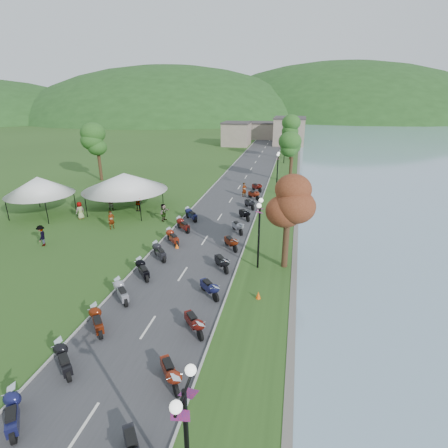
# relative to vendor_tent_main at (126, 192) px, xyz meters

# --- Properties ---
(road) EXTENTS (7.00, 120.00, 0.02)m
(road) POSITION_rel_vendor_tent_main_xyz_m (10.24, 11.69, -1.99)
(road) COLOR #3C3C3F
(road) RESTS_ON ground
(hills_backdrop) EXTENTS (360.00, 120.00, 76.00)m
(hills_backdrop) POSITION_rel_vendor_tent_main_xyz_m (10.24, 171.69, -2.00)
(hills_backdrop) COLOR #285621
(hills_backdrop) RESTS_ON ground
(far_building) EXTENTS (18.00, 16.00, 5.00)m
(far_building) POSITION_rel_vendor_tent_main_xyz_m (8.24, 56.69, 0.50)
(far_building) COLOR gray
(far_building) RESTS_ON ground
(moto_row_left) EXTENTS (2.60, 34.24, 1.10)m
(moto_row_left) POSITION_rel_vendor_tent_main_xyz_m (7.72, -17.63, -1.45)
(moto_row_left) COLOR #331411
(moto_row_left) RESTS_ON ground
(moto_row_right) EXTENTS (2.60, 37.91, 1.10)m
(moto_row_right) POSITION_rel_vendor_tent_main_xyz_m (12.72, -7.48, -1.45)
(moto_row_right) COLOR #331411
(moto_row_right) RESTS_ON ground
(vendor_tent_main) EXTENTS (5.87, 5.87, 4.00)m
(vendor_tent_main) POSITION_rel_vendor_tent_main_xyz_m (0.00, 0.00, 0.00)
(vendor_tent_main) COLOR white
(vendor_tent_main) RESTS_ON ground
(vendor_tent_side) EXTENTS (4.42, 4.42, 4.00)m
(vendor_tent_side) POSITION_rel_vendor_tent_main_xyz_m (-7.65, -3.29, 0.00)
(vendor_tent_side) COLOR white
(vendor_tent_side) RESTS_ON ground
(tree_lakeside) EXTENTS (2.62, 2.62, 7.28)m
(tree_lakeside) POSITION_rel_vendor_tent_main_xyz_m (17.10, -9.71, 1.64)
(tree_lakeside) COLOR #306823
(tree_lakeside) RESTS_ON ground
(pedestrian_a) EXTENTS (0.73, 0.78, 1.73)m
(pedestrian_a) POSITION_rel_vendor_tent_main_xyz_m (1.15, -5.41, -2.00)
(pedestrian_a) COLOR slate
(pedestrian_a) RESTS_ON ground
(pedestrian_b) EXTENTS (0.97, 0.59, 1.90)m
(pedestrian_b) POSITION_rel_vendor_tent_main_xyz_m (-1.63, -0.41, -2.00)
(pedestrian_b) COLOR slate
(pedestrian_b) RESTS_ON ground
(pedestrian_c) EXTENTS (0.92, 1.23, 1.77)m
(pedestrian_c) POSITION_rel_vendor_tent_main_xyz_m (-2.53, -10.06, -2.00)
(pedestrian_c) COLOR slate
(pedestrian_c) RESTS_ON ground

